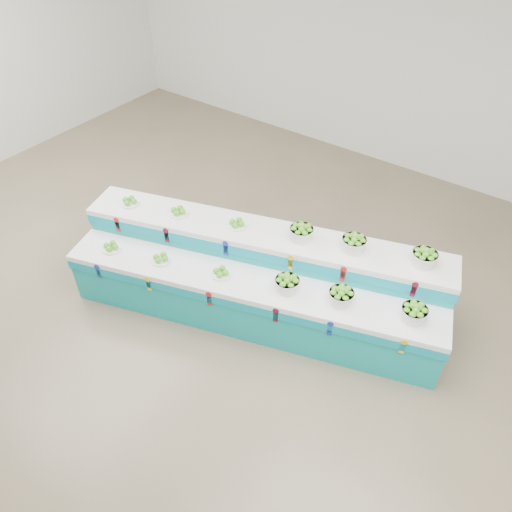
# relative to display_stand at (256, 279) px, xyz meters

# --- Properties ---
(ground) EXTENTS (10.00, 10.00, 0.00)m
(ground) POSITION_rel_display_stand_xyz_m (-0.86, -0.71, -0.51)
(ground) COLOR brown
(ground) RESTS_ON ground
(back_wall) EXTENTS (10.00, 0.00, 10.00)m
(back_wall) POSITION_rel_display_stand_xyz_m (-0.86, 4.29, 1.49)
(back_wall) COLOR silver
(back_wall) RESTS_ON ground
(display_stand) EXTENTS (4.59, 2.41, 1.02)m
(display_stand) POSITION_rel_display_stand_xyz_m (0.00, 0.00, 0.00)
(display_stand) COLOR teal
(display_stand) RESTS_ON ground
(plate_lower_left) EXTENTS (0.29, 0.29, 0.10)m
(plate_lower_left) POSITION_rel_display_stand_xyz_m (-1.60, -0.78, 0.26)
(plate_lower_left) COLOR white
(plate_lower_left) RESTS_ON display_stand
(plate_lower_mid) EXTENTS (0.29, 0.29, 0.10)m
(plate_lower_mid) POSITION_rel_display_stand_xyz_m (-0.96, -0.59, 0.26)
(plate_lower_mid) COLOR white
(plate_lower_mid) RESTS_ON display_stand
(plate_lower_right) EXTENTS (0.29, 0.29, 0.10)m
(plate_lower_right) POSITION_rel_display_stand_xyz_m (-0.23, -0.36, 0.26)
(plate_lower_right) COLOR white
(plate_lower_right) RESTS_ON display_stand
(basket_lower_left) EXTENTS (0.34, 0.34, 0.21)m
(basket_lower_left) POSITION_rel_display_stand_xyz_m (0.51, -0.13, 0.31)
(basket_lower_left) COLOR silver
(basket_lower_left) RESTS_ON display_stand
(basket_lower_mid) EXTENTS (0.34, 0.34, 0.21)m
(basket_lower_mid) POSITION_rel_display_stand_xyz_m (1.08, 0.05, 0.31)
(basket_lower_mid) COLOR silver
(basket_lower_mid) RESTS_ON display_stand
(basket_lower_right) EXTENTS (0.34, 0.34, 0.21)m
(basket_lower_right) POSITION_rel_display_stand_xyz_m (1.81, 0.27, 0.31)
(basket_lower_right) COLOR silver
(basket_lower_right) RESTS_ON display_stand
(plate_upper_left) EXTENTS (0.29, 0.29, 0.10)m
(plate_upper_left) POSITION_rel_display_stand_xyz_m (-1.76, -0.26, 0.56)
(plate_upper_left) COLOR white
(plate_upper_left) RESTS_ON display_stand
(plate_upper_mid) EXTENTS (0.29, 0.29, 0.10)m
(plate_upper_mid) POSITION_rel_display_stand_xyz_m (-1.12, -0.06, 0.56)
(plate_upper_mid) COLOR white
(plate_upper_mid) RESTS_ON display_stand
(plate_upper_right) EXTENTS (0.29, 0.29, 0.10)m
(plate_upper_right) POSITION_rel_display_stand_xyz_m (-0.39, 0.17, 0.56)
(plate_upper_right) COLOR white
(plate_upper_right) RESTS_ON display_stand
(basket_upper_left) EXTENTS (0.34, 0.34, 0.21)m
(basket_upper_left) POSITION_rel_display_stand_xyz_m (0.35, 0.40, 0.61)
(basket_upper_left) COLOR silver
(basket_upper_left) RESTS_ON display_stand
(basket_upper_mid) EXTENTS (0.34, 0.34, 0.21)m
(basket_upper_mid) POSITION_rel_display_stand_xyz_m (0.92, 0.57, 0.61)
(basket_upper_mid) COLOR silver
(basket_upper_mid) RESTS_ON display_stand
(basket_upper_right) EXTENTS (0.34, 0.34, 0.21)m
(basket_upper_right) POSITION_rel_display_stand_xyz_m (1.65, 0.80, 0.61)
(basket_upper_right) COLOR silver
(basket_upper_right) RESTS_ON display_stand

